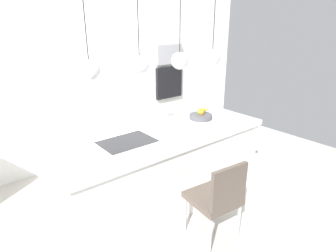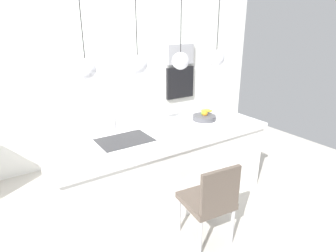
# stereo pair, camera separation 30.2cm
# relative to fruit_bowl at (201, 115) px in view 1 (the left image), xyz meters

# --- Properties ---
(floor) EXTENTS (6.60, 6.60, 0.00)m
(floor) POSITION_rel_fruit_bowl_xyz_m (-0.70, -0.06, -0.93)
(floor) COLOR #BCB7AD
(floor) RESTS_ON ground
(back_wall) EXTENTS (6.00, 0.10, 2.60)m
(back_wall) POSITION_rel_fruit_bowl_xyz_m (-0.70, 1.59, 0.37)
(back_wall) COLOR white
(back_wall) RESTS_ON ground
(kitchen_island) EXTENTS (2.55, 0.95, 0.89)m
(kitchen_island) POSITION_rel_fruit_bowl_xyz_m (-0.70, -0.06, -0.49)
(kitchen_island) COLOR white
(kitchen_island) RESTS_ON ground
(sink_basin) EXTENTS (0.56, 0.40, 0.02)m
(sink_basin) POSITION_rel_fruit_bowl_xyz_m (-1.15, -0.06, -0.05)
(sink_basin) COLOR #2D2D30
(sink_basin) RESTS_ON kitchen_island
(faucet) EXTENTS (0.02, 0.17, 0.22)m
(faucet) POSITION_rel_fruit_bowl_xyz_m (-1.15, 0.15, 0.10)
(faucet) COLOR silver
(faucet) RESTS_ON kitchen_island
(fruit_bowl) EXTENTS (0.30, 0.30, 0.15)m
(fruit_bowl) POSITION_rel_fruit_bowl_xyz_m (0.00, 0.00, 0.00)
(fruit_bowl) COLOR #4C4C51
(fruit_bowl) RESTS_ON kitchen_island
(microwave) EXTENTS (0.54, 0.08, 0.34)m
(microwave) POSITION_rel_fruit_bowl_xyz_m (0.70, 1.52, 0.61)
(microwave) COLOR #9E9EA3
(microwave) RESTS_ON back_wall
(oven) EXTENTS (0.56, 0.08, 0.56)m
(oven) POSITION_rel_fruit_bowl_xyz_m (0.70, 1.52, 0.11)
(oven) COLOR black
(oven) RESTS_ON back_wall
(chair_near) EXTENTS (0.48, 0.50, 0.87)m
(chair_near) POSITION_rel_fruit_bowl_xyz_m (-0.69, -0.94, -0.45)
(chair_near) COLOR brown
(chair_near) RESTS_ON ground
(pendant_light_left) EXTENTS (0.19, 0.19, 0.79)m
(pendant_light_left) POSITION_rel_fruit_bowl_xyz_m (-1.49, -0.06, 0.74)
(pendant_light_left) COLOR silver
(pendant_light_center_left) EXTENTS (0.19, 0.19, 0.79)m
(pendant_light_center_left) POSITION_rel_fruit_bowl_xyz_m (-0.96, -0.06, 0.74)
(pendant_light_center_left) COLOR silver
(pendant_light_center_right) EXTENTS (0.19, 0.19, 0.79)m
(pendant_light_center_right) POSITION_rel_fruit_bowl_xyz_m (-0.43, -0.06, 0.74)
(pendant_light_center_right) COLOR silver
(pendant_light_right) EXTENTS (0.19, 0.19, 0.79)m
(pendant_light_right) POSITION_rel_fruit_bowl_xyz_m (0.10, -0.06, 0.74)
(pendant_light_right) COLOR silver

